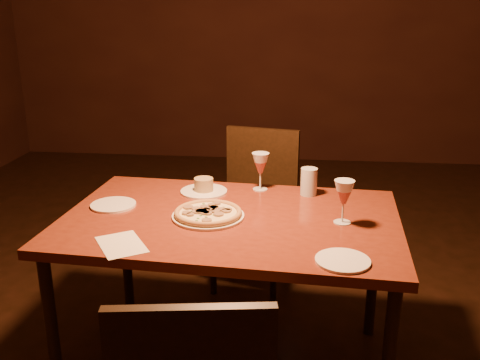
# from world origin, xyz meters

# --- Properties ---
(back_wall) EXTENTS (6.00, 0.04, 3.00)m
(back_wall) POSITION_xyz_m (0.00, 3.50, 1.50)
(back_wall) COLOR #3C1C13
(back_wall) RESTS_ON floor
(dining_table) EXTENTS (1.42, 0.97, 0.73)m
(dining_table) POSITION_xyz_m (-0.29, -0.00, 0.67)
(dining_table) COLOR maroon
(dining_table) RESTS_ON floor
(chair_far) EXTENTS (0.51, 0.51, 0.89)m
(chair_far) POSITION_xyz_m (-0.25, 0.84, 0.50)
(chair_far) COLOR black
(chair_far) RESTS_ON floor
(pizza_plate) EXTENTS (0.30, 0.30, 0.03)m
(pizza_plate) POSITION_xyz_m (-0.38, -0.02, 0.75)
(pizza_plate) COLOR white
(pizza_plate) RESTS_ON dining_table
(ramekin_saucer) EXTENTS (0.22, 0.22, 0.07)m
(ramekin_saucer) POSITION_xyz_m (-0.45, 0.28, 0.75)
(ramekin_saucer) COLOR white
(ramekin_saucer) RESTS_ON dining_table
(wine_glass_far) EXTENTS (0.08, 0.08, 0.18)m
(wine_glass_far) POSITION_xyz_m (-0.19, 0.35, 0.82)
(wine_glass_far) COLOR #B04F49
(wine_glass_far) RESTS_ON dining_table
(wine_glass_right) EXTENTS (0.08, 0.08, 0.18)m
(wine_glass_right) POSITION_xyz_m (0.16, -0.02, 0.82)
(wine_glass_right) COLOR #B04F49
(wine_glass_right) RESTS_ON dining_table
(water_tumbler) EXTENTS (0.08, 0.08, 0.13)m
(water_tumbler) POSITION_xyz_m (0.03, 0.30, 0.79)
(water_tumbler) COLOR silver
(water_tumbler) RESTS_ON dining_table
(side_plate_left) EXTENTS (0.19, 0.19, 0.01)m
(side_plate_left) POSITION_xyz_m (-0.81, 0.07, 0.74)
(side_plate_left) COLOR white
(side_plate_left) RESTS_ON dining_table
(side_plate_near) EXTENTS (0.19, 0.19, 0.01)m
(side_plate_near) POSITION_xyz_m (0.14, -0.37, 0.74)
(side_plate_near) COLOR white
(side_plate_near) RESTS_ON dining_table
(menu_card) EXTENTS (0.24, 0.26, 0.00)m
(menu_card) POSITION_xyz_m (-0.65, -0.31, 0.73)
(menu_card) COLOR white
(menu_card) RESTS_ON dining_table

